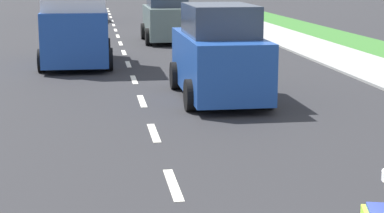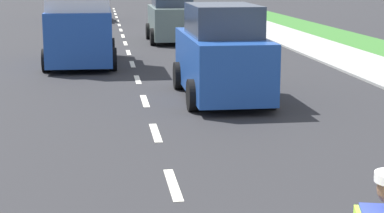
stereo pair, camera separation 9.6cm
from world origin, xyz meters
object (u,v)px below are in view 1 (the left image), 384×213
Objects in this scene: delivery_truck at (75,14)px; car_oncoming_third at (81,3)px; car_outgoing_far at (167,18)px; car_outgoing_ahead at (219,55)px.

car_oncoming_third is (-0.16, 18.44, -0.57)m from delivery_truck.
car_oncoming_third is 1.07× the size of car_outgoing_far.
car_oncoming_third is at bearing 90.51° from delivery_truck.
car_oncoming_third is at bearing 106.98° from car_outgoing_far.
delivery_truck is 1.08× the size of car_outgoing_ahead.
car_oncoming_third is at bearing 98.29° from car_outgoing_ahead.
car_oncoming_third is 0.98× the size of car_outgoing_ahead.
delivery_truck is 1.17× the size of car_outgoing_far.
car_outgoing_ahead is at bearing -90.65° from car_outgoing_far.
delivery_truck is 1.10× the size of car_oncoming_third.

